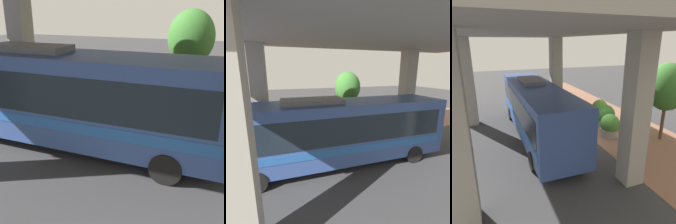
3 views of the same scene
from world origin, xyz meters
TOP-DOWN VIEW (x-y plane):
  - ground_plane at (0.00, 0.00)m, footprint 80.00×80.00m
  - sidewalk_strip at (-3.00, 0.00)m, footprint 6.00×40.00m
  - bus at (3.27, -1.44)m, footprint 2.80×12.21m
  - fire_hydrant at (-0.83, -2.45)m, footprint 0.42×0.20m
  - planter_front at (-1.36, 0.58)m, footprint 1.33×1.33m
  - planter_middle at (-1.08, -3.67)m, footprint 0.98×0.98m
  - planter_back at (-2.33, -2.52)m, footprint 1.29×1.29m
  - planter_extra at (-2.07, -1.19)m, footprint 1.44×1.44m
  - street_tree_near at (-4.31, 2.20)m, footprint 2.52×2.52m

SIDE VIEW (x-z plane):
  - ground_plane at x=0.00m, z-range 0.00..0.00m
  - sidewalk_strip at x=-3.00m, z-range 0.00..0.02m
  - fire_hydrant at x=-0.83m, z-range 0.01..0.93m
  - planter_middle at x=-1.08m, z-range 0.00..1.39m
  - planter_front at x=-1.36m, z-range -0.05..1.54m
  - planter_extra at x=-2.07m, z-range 0.00..1.70m
  - planter_back at x=-2.33m, z-range 0.03..1.79m
  - bus at x=3.27m, z-range 0.16..3.93m
  - street_tree_near at x=-4.31m, z-range 1.00..6.06m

